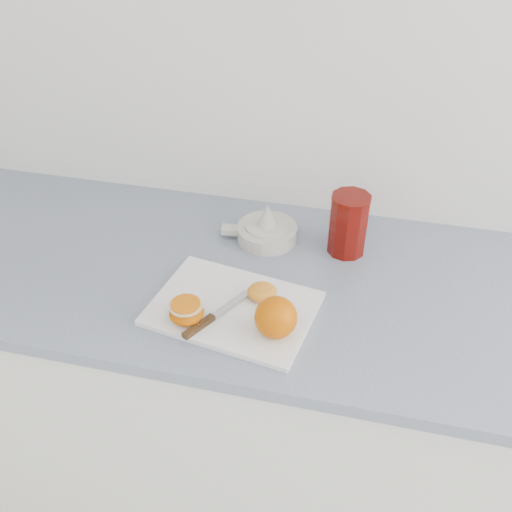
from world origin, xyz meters
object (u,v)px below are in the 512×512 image
(counter, at_px, (284,404))
(cutting_board, at_px, (233,308))
(red_tumbler, at_px, (348,226))
(citrus_juicer, at_px, (266,230))
(half_orange, at_px, (186,312))

(counter, xyz_separation_m, cutting_board, (-0.10, -0.13, 0.45))
(red_tumbler, bearing_deg, citrus_juicer, 179.32)
(counter, distance_m, citrus_juicer, 0.50)
(counter, distance_m, red_tumbler, 0.54)
(counter, bearing_deg, half_orange, -132.68)
(cutting_board, bearing_deg, red_tumbler, 52.03)
(cutting_board, height_order, red_tumbler, red_tumbler)
(half_orange, distance_m, red_tumbler, 0.43)
(citrus_juicer, xyz_separation_m, red_tumbler, (0.19, -0.00, 0.04))
(cutting_board, xyz_separation_m, citrus_juicer, (0.01, 0.27, 0.02))
(half_orange, bearing_deg, cutting_board, 36.92)
(cutting_board, height_order, half_orange, half_orange)
(cutting_board, relative_size, half_orange, 4.67)
(counter, distance_m, half_orange, 0.54)
(citrus_juicer, bearing_deg, red_tumbler, -0.68)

